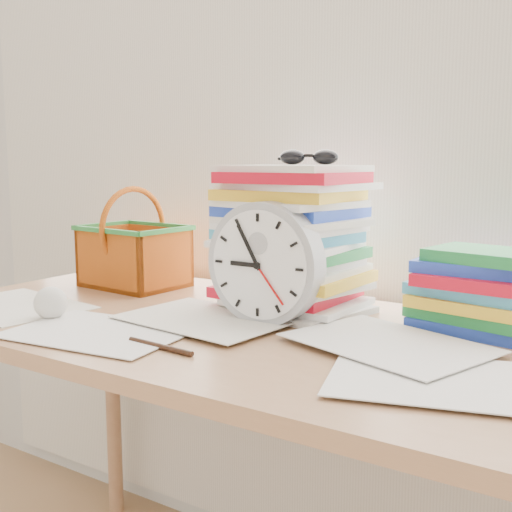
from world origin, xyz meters
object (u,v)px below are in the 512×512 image
Objects in this scene: desk at (231,359)px; paper_stack at (292,239)px; basket at (134,238)px; book_stack at (481,291)px; clock at (265,263)px.

desk is 4.48× the size of paper_stack.
desk is at bearing -18.11° from basket.
book_stack reaches higher than desk.
desk is 0.50m from book_stack.
clock reaches higher than desk.
clock is 0.41m from book_stack.
paper_stack reaches higher than desk.
paper_stack is 1.26× the size of basket.
desk is at bearing -105.24° from paper_stack.
clock is (0.06, 0.03, 0.20)m from desk.
book_stack is 1.06× the size of basket.
clock is at bearing -155.42° from book_stack.
paper_stack is 1.30× the size of clock.
desk is 5.32× the size of book_stack.
clock is 0.97× the size of basket.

